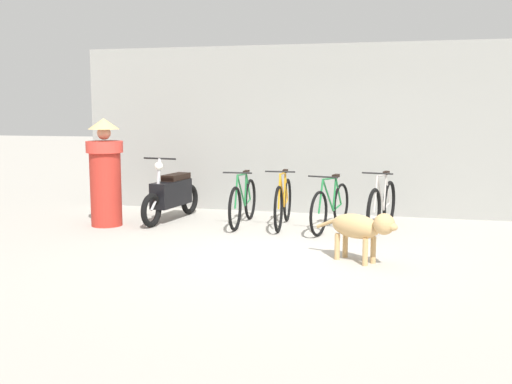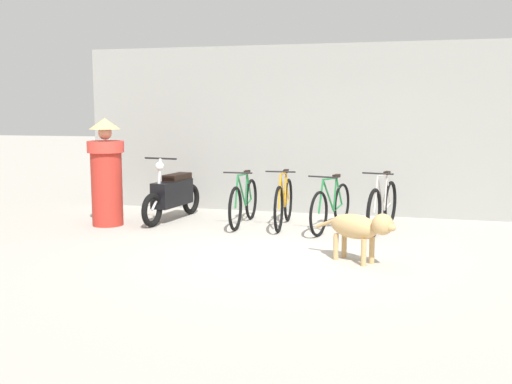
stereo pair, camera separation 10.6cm
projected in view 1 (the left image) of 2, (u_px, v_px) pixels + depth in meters
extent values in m
plane|color=#ADA89E|center=(289.00, 253.00, 7.73)|extent=(60.00, 60.00, 0.00)
cube|color=gray|center=(322.00, 130.00, 10.59)|extent=(8.88, 0.20, 2.97)
torus|color=black|center=(235.00, 209.00, 9.14)|extent=(0.06, 0.69, 0.68)
torus|color=black|center=(250.00, 199.00, 10.10)|extent=(0.06, 0.69, 0.68)
cylinder|color=#1E7238|center=(241.00, 191.00, 9.48)|extent=(0.04, 0.50, 0.57)
cylinder|color=#1E7238|center=(246.00, 190.00, 9.76)|extent=(0.03, 0.13, 0.52)
cylinder|color=#1E7238|center=(242.00, 175.00, 9.49)|extent=(0.04, 0.58, 0.06)
cylinder|color=#1E7238|center=(248.00, 202.00, 9.92)|extent=(0.03, 0.38, 0.08)
cylinder|color=#1E7238|center=(248.00, 187.00, 9.94)|extent=(0.03, 0.30, 0.48)
cylinder|color=#1E7238|center=(236.00, 192.00, 9.17)|extent=(0.03, 0.18, 0.50)
cube|color=black|center=(246.00, 172.00, 9.77)|extent=(0.07, 0.18, 0.05)
cylinder|color=black|center=(237.00, 173.00, 9.21)|extent=(0.46, 0.03, 0.02)
torus|color=black|center=(278.00, 209.00, 9.01)|extent=(0.08, 0.71, 0.71)
torus|color=black|center=(287.00, 200.00, 9.94)|extent=(0.08, 0.71, 0.71)
cylinder|color=orange|center=(282.00, 191.00, 9.34)|extent=(0.05, 0.48, 0.59)
cylinder|color=orange|center=(285.00, 190.00, 9.61)|extent=(0.03, 0.12, 0.54)
cylinder|color=orange|center=(283.00, 174.00, 9.35)|extent=(0.05, 0.55, 0.06)
cylinder|color=orange|center=(286.00, 203.00, 9.77)|extent=(0.05, 0.36, 0.08)
cylinder|color=orange|center=(286.00, 187.00, 9.78)|extent=(0.04, 0.29, 0.49)
cylinder|color=orange|center=(279.00, 192.00, 9.04)|extent=(0.04, 0.17, 0.52)
cube|color=black|center=(285.00, 171.00, 9.61)|extent=(0.08, 0.18, 0.05)
cylinder|color=black|center=(280.00, 172.00, 9.07)|extent=(0.46, 0.05, 0.02)
torus|color=black|center=(319.00, 214.00, 8.73)|extent=(0.19, 0.66, 0.67)
torus|color=black|center=(341.00, 204.00, 9.62)|extent=(0.19, 0.66, 0.67)
cylinder|color=#1E7238|center=(328.00, 196.00, 9.04)|extent=(0.14, 0.49, 0.56)
cylinder|color=#1E7238|center=(334.00, 194.00, 9.30)|extent=(0.06, 0.13, 0.51)
cylinder|color=#1E7238|center=(330.00, 179.00, 9.05)|extent=(0.16, 0.57, 0.06)
cylinder|color=#1E7238|center=(337.00, 207.00, 9.45)|extent=(0.11, 0.38, 0.08)
cylinder|color=#1E7238|center=(338.00, 191.00, 9.46)|extent=(0.10, 0.30, 0.47)
cylinder|color=#1E7238|center=(321.00, 197.00, 8.76)|extent=(0.07, 0.18, 0.50)
cube|color=black|center=(336.00, 176.00, 9.31)|extent=(0.11, 0.19, 0.05)
cylinder|color=black|center=(323.00, 177.00, 8.79)|extent=(0.45, 0.13, 0.02)
torus|color=black|center=(374.00, 212.00, 8.71)|extent=(0.20, 0.71, 0.72)
torus|color=black|center=(389.00, 203.00, 9.58)|extent=(0.20, 0.71, 0.72)
cylinder|color=beige|center=(381.00, 193.00, 9.01)|extent=(0.12, 0.48, 0.59)
cylinder|color=beige|center=(385.00, 192.00, 9.27)|extent=(0.05, 0.13, 0.54)
cylinder|color=beige|center=(382.00, 175.00, 9.02)|extent=(0.14, 0.56, 0.06)
cylinder|color=beige|center=(386.00, 206.00, 9.42)|extent=(0.10, 0.37, 0.08)
cylinder|color=beige|center=(388.00, 189.00, 9.43)|extent=(0.09, 0.29, 0.50)
cylinder|color=beige|center=(376.00, 194.00, 8.74)|extent=(0.06, 0.18, 0.53)
cube|color=black|center=(386.00, 173.00, 9.27)|extent=(0.10, 0.19, 0.05)
cylinder|color=black|center=(377.00, 173.00, 8.76)|extent=(0.46, 0.12, 0.02)
torus|color=black|center=(151.00, 210.00, 9.42)|extent=(0.17, 0.55, 0.54)
torus|color=black|center=(189.00, 199.00, 10.59)|extent=(0.17, 0.55, 0.54)
cube|color=black|center=(171.00, 193.00, 9.98)|extent=(0.41, 0.97, 0.42)
cube|color=black|center=(176.00, 177.00, 10.10)|extent=(0.32, 0.63, 0.10)
cylinder|color=silver|center=(159.00, 178.00, 9.57)|extent=(0.07, 0.15, 0.62)
cylinder|color=silver|center=(154.00, 204.00, 9.49)|extent=(0.07, 0.22, 0.22)
cylinder|color=black|center=(160.00, 159.00, 9.57)|extent=(0.58, 0.11, 0.03)
sphere|color=silver|center=(159.00, 166.00, 9.56)|extent=(0.16, 0.16, 0.14)
ellipsoid|color=tan|center=(355.00, 226.00, 7.27)|extent=(0.73, 0.61, 0.30)
cylinder|color=tan|center=(373.00, 250.00, 7.22)|extent=(0.09, 0.09, 0.33)
cylinder|color=tan|center=(365.00, 252.00, 7.10)|extent=(0.09, 0.09, 0.33)
cylinder|color=tan|center=(345.00, 244.00, 7.52)|extent=(0.09, 0.09, 0.33)
cylinder|color=tan|center=(337.00, 246.00, 7.40)|extent=(0.09, 0.09, 0.33)
sphere|color=tan|center=(384.00, 224.00, 6.97)|extent=(0.35, 0.35, 0.25)
ellipsoid|color=tan|center=(392.00, 227.00, 6.90)|extent=(0.17, 0.16, 0.10)
cylinder|color=tan|center=(326.00, 223.00, 7.60)|extent=(0.27, 0.19, 0.16)
cylinder|color=#B72D23|center=(106.00, 184.00, 9.51)|extent=(0.52, 0.52, 1.35)
cylinder|color=#D63C32|center=(104.00, 147.00, 9.43)|extent=(0.61, 0.61, 0.18)
sphere|color=tan|center=(104.00, 133.00, 9.40)|extent=(0.23, 0.23, 0.21)
cone|color=tan|center=(104.00, 124.00, 9.38)|extent=(0.52, 0.52, 0.17)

